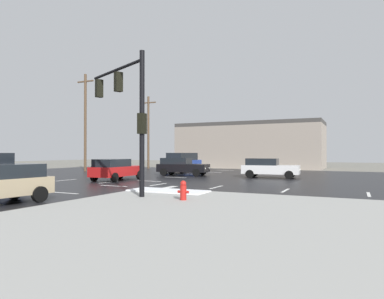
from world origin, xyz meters
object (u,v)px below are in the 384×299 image
object	(u,v)px
sedan_black	(181,166)
utility_pole_far	(85,121)
traffic_signal_mast	(127,103)
sedan_white	(268,168)
sedan_red	(116,169)
suv_blue	(182,162)
utility_pole_distant	(148,131)
fire_hydrant	(183,190)

from	to	relation	value
sedan_black	utility_pole_far	size ratio (longest dim) A/B	0.44
traffic_signal_mast	utility_pole_far	size ratio (longest dim) A/B	0.60
sedan_white	sedan_red	size ratio (longest dim) A/B	1.02
suv_blue	sedan_red	bearing A→B (deg)	5.43
suv_blue	utility_pole_distant	xyz separation A→B (m)	(-7.97, 5.87, 3.79)
sedan_white	suv_blue	bearing A→B (deg)	155.88
traffic_signal_mast	fire_hydrant	distance (m)	5.10
sedan_red	fire_hydrant	bearing A→B (deg)	-130.11
sedan_red	utility_pole_distant	world-z (taller)	utility_pole_distant
sedan_black	sedan_red	bearing A→B (deg)	-111.68
traffic_signal_mast	utility_pole_far	bearing A→B (deg)	-17.50
fire_hydrant	utility_pole_far	world-z (taller)	utility_pole_far
utility_pole_distant	suv_blue	bearing A→B (deg)	-36.35
utility_pole_far	utility_pole_distant	world-z (taller)	utility_pole_far
fire_hydrant	sedan_red	xyz separation A→B (m)	(-9.65, 7.91, 0.32)
utility_pole_distant	sedan_red	bearing A→B (deg)	-64.21
traffic_signal_mast	utility_pole_far	world-z (taller)	utility_pole_far
utility_pole_far	sedan_white	bearing A→B (deg)	-2.24
traffic_signal_mast	utility_pole_distant	xyz separation A→B (m)	(-14.52, 24.14, 0.51)
sedan_white	sedan_red	world-z (taller)	same
suv_blue	utility_pole_far	xyz separation A→B (m)	(-10.53, -2.79, 4.48)
traffic_signal_mast	sedan_red	bearing A→B (deg)	-24.03
fire_hydrant	sedan_white	size ratio (longest dim) A/B	0.17
sedan_white	utility_pole_distant	size ratio (longest dim) A/B	0.50
fire_hydrant	suv_blue	size ratio (longest dim) A/B	0.16
fire_hydrant	traffic_signal_mast	bearing A→B (deg)	168.40
sedan_white	utility_pole_far	distance (m)	20.85
traffic_signal_mast	utility_pole_far	distance (m)	23.08
sedan_black	utility_pole_far	distance (m)	13.51
fire_hydrant	sedan_red	size ratio (longest dim) A/B	0.17
utility_pole_far	utility_pole_distant	distance (m)	9.06
sedan_white	sedan_black	bearing A→B (deg)	-179.76
suv_blue	sedan_red	distance (m)	11.03
fire_hydrant	sedan_white	world-z (taller)	sedan_white
traffic_signal_mast	utility_pole_distant	bearing A→B (deg)	-34.29
traffic_signal_mast	suv_blue	bearing A→B (deg)	-45.59
utility_pole_distant	sedan_white	bearing A→B (deg)	-28.06
sedan_red	utility_pole_far	world-z (taller)	utility_pole_far
utility_pole_far	utility_pole_distant	size ratio (longest dim) A/B	1.15
sedan_red	utility_pole_far	size ratio (longest dim) A/B	0.43
utility_pole_far	fire_hydrant	bearing A→B (deg)	-38.41
fire_hydrant	sedan_red	world-z (taller)	sedan_red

